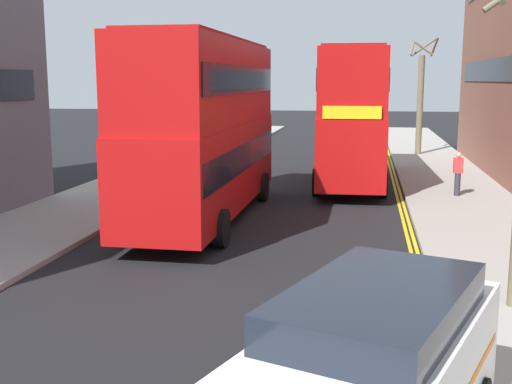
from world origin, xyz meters
TOP-DOWN VIEW (x-y plane):
  - sidewalk_right at (6.50, 16.00)m, footprint 4.00×80.00m
  - sidewalk_left at (-6.50, 16.00)m, footprint 4.00×80.00m
  - kerb_line_outer at (4.40, 14.00)m, footprint 0.10×56.00m
  - kerb_line_inner at (4.24, 14.00)m, footprint 0.10×56.00m
  - double_decker_bus_away at (-1.93, 15.93)m, footprint 2.84×10.82m
  - double_decker_bus_oncoming at (2.33, 24.05)m, footprint 3.06×10.88m
  - taxi_minivan at (3.11, 3.23)m, footprint 3.39×5.16m
  - pedestrian_far at (6.41, 20.83)m, footprint 0.34×0.22m
  - street_tree_mid at (6.04, 34.64)m, footprint 1.57×1.47m

SIDE VIEW (x-z plane):
  - kerb_line_outer at x=4.40m, z-range 0.00..0.01m
  - kerb_line_inner at x=4.24m, z-range 0.00..0.01m
  - sidewalk_right at x=6.50m, z-range 0.00..0.14m
  - sidewalk_left at x=-6.50m, z-range 0.00..0.14m
  - pedestrian_far at x=6.41m, z-range 0.18..1.80m
  - taxi_minivan at x=3.11m, z-range 0.01..2.13m
  - double_decker_bus_away at x=-1.93m, z-range 0.21..5.85m
  - double_decker_bus_oncoming at x=2.33m, z-range 0.21..5.85m
  - street_tree_mid at x=6.04m, z-range -0.01..6.63m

